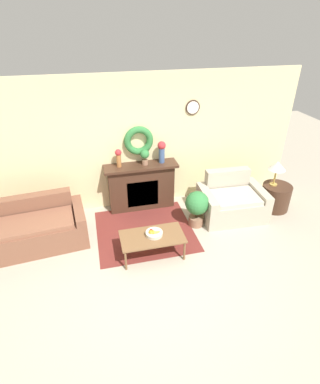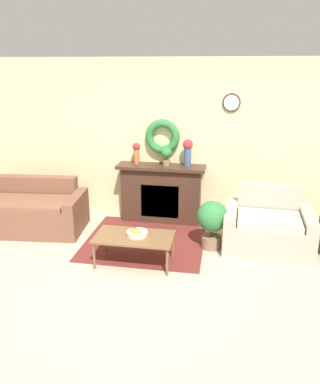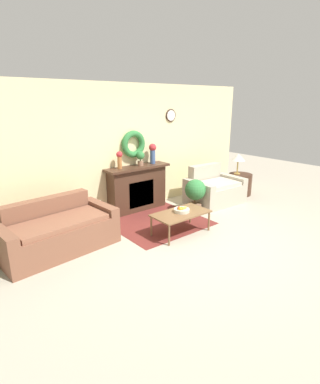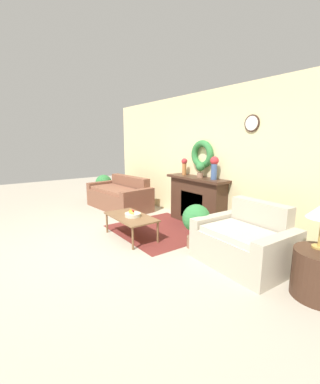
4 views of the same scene
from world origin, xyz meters
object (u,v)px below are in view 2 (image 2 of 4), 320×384
fruit_bowl (136,233)px  potted_plant_floor_by_loveseat (212,220)px  couch_left (28,211)px  vase_on_mantel_right (188,151)px  vase_on_mantel_left (136,152)px  coffee_table (134,238)px  loveseat_right (267,227)px  fireplace (161,193)px  potted_plant_on_mantel (166,154)px

fruit_bowl → potted_plant_floor_by_loveseat: potted_plant_floor_by_loveseat is taller
couch_left → vase_on_mantel_right: size_ratio=4.25×
couch_left → vase_on_mantel_left: vase_on_mantel_left is taller
coffee_table → fruit_bowl: 0.08m
potted_plant_floor_by_loveseat → loveseat_right: bearing=12.0°
fireplace → couch_left: 2.22m
fruit_bowl → vase_on_mantel_right: size_ratio=0.65×
fireplace → couch_left: bearing=-160.6°
couch_left → potted_plant_floor_by_loveseat: couch_left is taller
vase_on_mantel_right → couch_left: bearing=-163.7°
fireplace → potted_plant_on_mantel: bearing=-9.3°
couch_left → coffee_table: (1.98, -0.80, 0.06)m
potted_plant_on_mantel → potted_plant_floor_by_loveseat: potted_plant_on_mantel is taller
fireplace → potted_plant_floor_by_loveseat: 1.27m
loveseat_right → vase_on_mantel_left: bearing=163.8°
couch_left → potted_plant_floor_by_loveseat: 2.99m
coffee_table → fruit_bowl: (0.03, 0.02, 0.07)m
fruit_bowl → couch_left: bearing=158.8°
loveseat_right → potted_plant_on_mantel: (-1.62, 0.70, 0.87)m
fruit_bowl → vase_on_mantel_right: 1.79m
vase_on_mantel_left → vase_on_mantel_right: vase_on_mantel_right is taller
coffee_table → fruit_bowl: size_ratio=3.69×
couch_left → vase_on_mantel_right: 2.79m
potted_plant_on_mantel → coffee_table: bearing=-97.3°
vase_on_mantel_right → potted_plant_on_mantel: vase_on_mantel_right is taller
couch_left → coffee_table: size_ratio=1.78×
potted_plant_on_mantel → potted_plant_floor_by_loveseat: size_ratio=0.43×
couch_left → vase_on_mantel_left: size_ratio=5.23×
vase_on_mantel_left → potted_plant_on_mantel: vase_on_mantel_left is taller
fireplace → loveseat_right: size_ratio=1.14×
vase_on_mantel_right → loveseat_right: bearing=-29.5°
coffee_table → potted_plant_floor_by_loveseat: 1.20m
fruit_bowl → potted_plant_floor_by_loveseat: 1.16m
couch_left → fruit_bowl: bearing=-26.7°
vase_on_mantel_left → coffee_table: bearing=-78.3°
potted_plant_on_mantel → couch_left: bearing=-161.7°
fruit_bowl → loveseat_right: bearing=23.9°
vase_on_mantel_left → potted_plant_floor_by_loveseat: bearing=-34.0°
fireplace → coffee_table: fireplace is taller
potted_plant_on_mantel → potted_plant_floor_by_loveseat: (0.82, -0.87, -0.74)m
couch_left → loveseat_right: (3.79, 0.02, 0.00)m
fireplace → vase_on_mantel_left: size_ratio=4.08×
fireplace → fruit_bowl: bearing=-92.9°
loveseat_right → coffee_table: (-1.82, -0.81, 0.06)m
potted_plant_floor_by_loveseat → vase_on_mantel_right: bearing=117.7°
fireplace → potted_plant_floor_by_loveseat: fireplace is taller
loveseat_right → potted_plant_floor_by_loveseat: bearing=-165.5°
coffee_table → fruit_bowl: fruit_bowl is taller
fruit_bowl → potted_plant_floor_by_loveseat: size_ratio=0.40×
coffee_table → vase_on_mantel_right: bearing=70.6°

